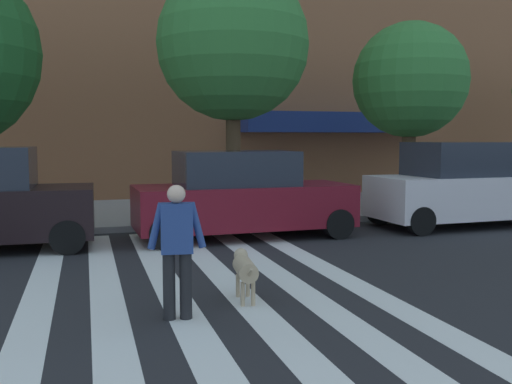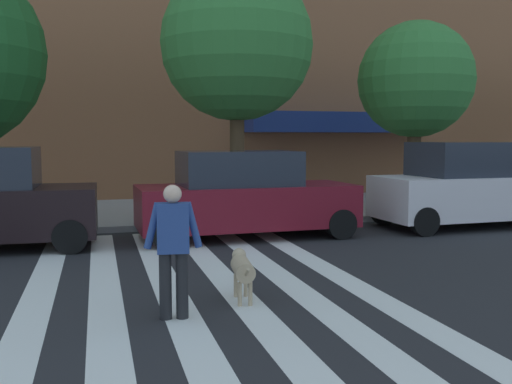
{
  "view_description": "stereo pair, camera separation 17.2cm",
  "coord_description": "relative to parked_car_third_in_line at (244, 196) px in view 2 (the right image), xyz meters",
  "views": [
    {
      "loc": [
        -0.51,
        0.14,
        2.19
      ],
      "look_at": [
        2.17,
        9.08,
        1.31
      ],
      "focal_mm": 40.01,
      "sensor_mm": 36.0,
      "label": 1
    },
    {
      "loc": [
        -0.35,
        0.09,
        2.19
      ],
      "look_at": [
        2.17,
        9.08,
        1.31
      ],
      "focal_mm": 40.01,
      "sensor_mm": 36.0,
      "label": 2
    }
  ],
  "objects": [
    {
      "name": "dog_on_leash",
      "position": [
        -1.26,
        -4.78,
        -0.47
      ],
      "size": [
        0.33,
        1.04,
        0.65
      ],
      "color": "tan",
      "rests_on": "ground_plane"
    },
    {
      "name": "pedestrian_bystander",
      "position": [
        6.33,
        2.34,
        0.16
      ],
      "size": [
        0.69,
        0.35,
        1.64
      ],
      "color": "#6B6051",
      "rests_on": "sidewalk_far"
    },
    {
      "name": "crosswalk_stripes",
      "position": [
        -1.7,
        -5.42,
        -0.91
      ],
      "size": [
        4.95,
        12.97,
        0.01
      ],
      "color": "silver",
      "rests_on": "ground_plane"
    },
    {
      "name": "street_tree_further",
      "position": [
        5.64,
        2.42,
        2.9
      ],
      "size": [
        3.27,
        3.27,
        5.33
      ],
      "color": "#4C3823",
      "rests_on": "sidewalk_far"
    },
    {
      "name": "pedestrian_dog_walker",
      "position": [
        -2.26,
        -5.33,
        0.01
      ],
      "size": [
        0.71,
        0.28,
        1.64
      ],
      "color": "black",
      "rests_on": "ground_plane"
    },
    {
      "name": "ground_plane",
      "position": [
        -2.78,
        -5.42,
        -0.92
      ],
      "size": [
        160.0,
        160.0,
        0.0
      ],
      "primitive_type": "plane",
      "color": "#232326"
    },
    {
      "name": "parked_car_fourth_in_line",
      "position": [
        5.78,
        -0.0,
        0.07
      ],
      "size": [
        4.88,
        2.14,
        2.1
      ],
      "color": "silver",
      "rests_on": "ground_plane"
    },
    {
      "name": "parked_car_third_in_line",
      "position": [
        0.0,
        0.0,
        0.0
      ],
      "size": [
        4.81,
        2.08,
        1.91
      ],
      "color": "maroon",
      "rests_on": "ground_plane"
    },
    {
      "name": "sidewalk_far",
      "position": [
        -2.78,
        4.37,
        -0.84
      ],
      "size": [
        80.0,
        6.0,
        0.15
      ],
      "primitive_type": "cube",
      "color": "gray",
      "rests_on": "ground_plane"
    },
    {
      "name": "street_tree_middle",
      "position": [
        0.39,
        2.25,
        3.64
      ],
      "size": [
        3.89,
        3.89,
        6.37
      ],
      "color": "#4C3823",
      "rests_on": "sidewalk_far"
    }
  ]
}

